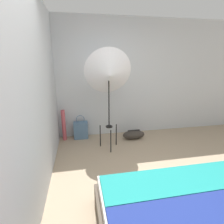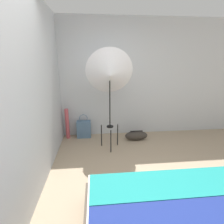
{
  "view_description": "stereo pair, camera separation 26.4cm",
  "coord_description": "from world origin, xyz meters",
  "px_view_note": "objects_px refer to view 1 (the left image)",
  "views": [
    {
      "loc": [
        -0.8,
        -1.46,
        1.72
      ],
      "look_at": [
        -0.23,
        1.5,
        0.82
      ],
      "focal_mm": 28.0,
      "sensor_mm": 36.0,
      "label": 1
    },
    {
      "loc": [
        -0.53,
        -1.5,
        1.72
      ],
      "look_at": [
        -0.23,
        1.5,
        0.82
      ],
      "focal_mm": 28.0,
      "sensor_mm": 36.0,
      "label": 2
    }
  ],
  "objects_px": {
    "tote_bag": "(81,130)",
    "duffel_bag": "(134,135)",
    "paper_roll": "(64,125)",
    "photo_umbrella": "(109,74)"
  },
  "relations": [
    {
      "from": "photo_umbrella",
      "to": "duffel_bag",
      "type": "bearing_deg",
      "value": 26.02
    },
    {
      "from": "tote_bag",
      "to": "duffel_bag",
      "type": "xyz_separation_m",
      "value": [
        1.16,
        -0.27,
        -0.09
      ]
    },
    {
      "from": "tote_bag",
      "to": "paper_roll",
      "type": "distance_m",
      "value": 0.39
    },
    {
      "from": "photo_umbrella",
      "to": "duffel_bag",
      "type": "xyz_separation_m",
      "value": [
        0.61,
        0.3,
        -1.37
      ]
    },
    {
      "from": "photo_umbrella",
      "to": "duffel_bag",
      "type": "distance_m",
      "value": 1.53
    },
    {
      "from": "photo_umbrella",
      "to": "paper_roll",
      "type": "height_order",
      "value": "photo_umbrella"
    },
    {
      "from": "tote_bag",
      "to": "paper_roll",
      "type": "relative_size",
      "value": 0.79
    },
    {
      "from": "duffel_bag",
      "to": "paper_roll",
      "type": "height_order",
      "value": "paper_roll"
    },
    {
      "from": "duffel_bag",
      "to": "paper_roll",
      "type": "distance_m",
      "value": 1.57
    },
    {
      "from": "tote_bag",
      "to": "duffel_bag",
      "type": "height_order",
      "value": "tote_bag"
    }
  ]
}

